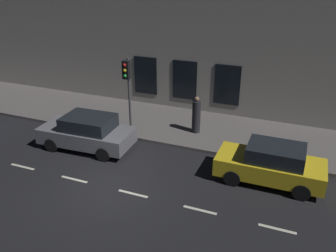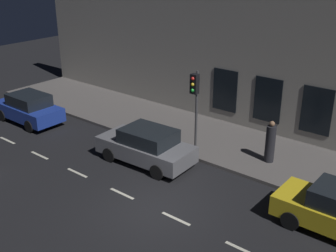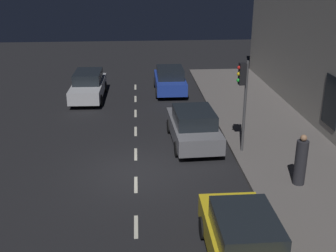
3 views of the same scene
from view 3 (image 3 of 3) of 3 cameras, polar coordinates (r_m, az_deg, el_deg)
ground_plane at (r=16.09m, az=-4.39°, el=-6.22°), size 60.00×60.00×0.00m
sidewalk at (r=17.17m, az=17.03°, el=-5.05°), size 4.50×32.00×0.15m
lane_centre_line at (r=15.20m, az=-4.38°, el=-7.92°), size 0.12×27.20×0.01m
traffic_light at (r=16.79m, az=10.12°, el=5.34°), size 0.45×0.32×3.77m
parked_car_0 at (r=18.29m, az=3.46°, el=-0.06°), size 2.10×4.32×1.58m
parked_car_1 at (r=25.85m, az=0.26°, el=6.25°), size 1.87×4.02×1.58m
parked_car_2 at (r=25.10m, az=-10.75°, el=5.44°), size 1.89×4.62×1.58m
parked_car_3 at (r=11.22m, az=10.20°, el=-15.06°), size 1.82×4.06×1.58m
pedestrian_0 at (r=15.26m, az=17.56°, el=-4.62°), size 0.53×0.53×1.85m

